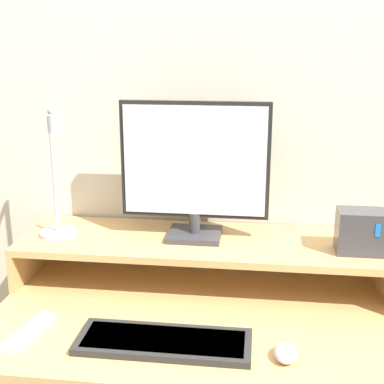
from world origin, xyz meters
TOP-DOWN VIEW (x-y plane):
  - wall_back at (0.00, 0.75)m, footprint 6.00×0.05m
  - desk at (0.00, 0.36)m, footprint 1.13×0.72m
  - monitor_shelf at (0.00, 0.55)m, footprint 1.13×0.33m
  - monitor at (-0.02, 0.57)m, footprint 0.45×0.15m
  - desk_lamp at (-0.44, 0.50)m, footprint 0.14×0.19m
  - router_dock at (0.47, 0.51)m, footprint 0.14×0.10m
  - keyboard at (-0.05, 0.17)m, footprint 0.44×0.16m
  - mouse at (0.25, 0.15)m, footprint 0.06×0.08m
  - remote_control at (-0.41, 0.18)m, footprint 0.08×0.20m

SIDE VIEW (x-z plane):
  - desk at x=0.00m, z-range 0.15..0.87m
  - remote_control at x=-0.41m, z-range 0.72..0.74m
  - keyboard at x=-0.05m, z-range 0.72..0.74m
  - mouse at x=0.25m, z-range 0.72..0.75m
  - monitor_shelf at x=0.00m, z-range 0.77..0.91m
  - router_dock at x=0.47m, z-range 0.86..0.99m
  - desk_lamp at x=-0.44m, z-range 0.82..1.23m
  - monitor at x=-0.02m, z-range 0.87..1.30m
  - wall_back at x=0.00m, z-range 0.00..2.50m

